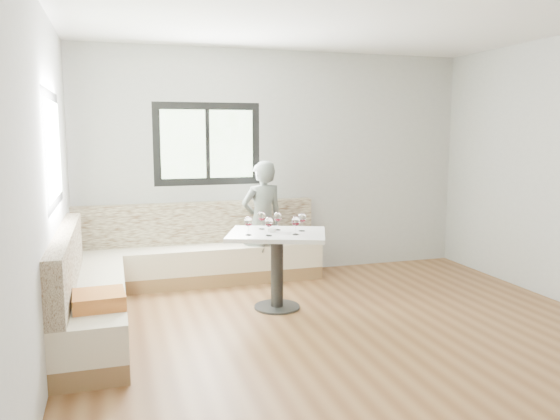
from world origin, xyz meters
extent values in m
cube|color=brown|center=(0.00, 0.00, 0.00)|extent=(5.00, 5.00, 0.01)
cube|color=white|center=(0.00, 0.00, 2.80)|extent=(5.00, 5.00, 0.01)
cube|color=#B7B7B2|center=(0.00, 2.50, 1.40)|extent=(5.00, 0.01, 2.80)
cube|color=#B7B7B2|center=(-2.50, 0.00, 1.40)|extent=(0.01, 5.00, 2.80)
cube|color=black|center=(-0.90, 2.49, 1.65)|extent=(1.30, 0.02, 1.00)
cube|color=black|center=(-2.49, 0.90, 1.65)|extent=(0.02, 1.30, 1.00)
cube|color=brown|center=(-1.05, 2.23, 0.08)|extent=(2.90, 0.55, 0.16)
cube|color=#F4E7C9|center=(-1.05, 2.23, 0.30)|extent=(2.90, 0.55, 0.29)
cube|color=beige|center=(-1.05, 2.43, 0.70)|extent=(2.90, 0.14, 0.50)
cube|color=brown|center=(-2.23, 0.82, 0.08)|extent=(0.55, 2.25, 0.16)
cube|color=#F4E7C9|center=(-2.23, 0.82, 0.30)|extent=(0.55, 2.25, 0.29)
cube|color=beige|center=(-2.43, 0.82, 0.70)|extent=(0.14, 2.25, 0.50)
cube|color=#C37B30|center=(-2.15, 0.19, 0.51)|extent=(0.41, 0.41, 0.12)
cylinder|color=black|center=(-0.45, 1.06, 0.01)|extent=(0.47, 0.47, 0.02)
cylinder|color=black|center=(-0.45, 1.06, 0.37)|extent=(0.13, 0.13, 0.75)
cube|color=silver|center=(-0.45, 1.06, 0.77)|extent=(1.17, 1.05, 0.04)
imported|color=#5E665F|center=(-0.31, 2.13, 0.73)|extent=(0.59, 0.44, 1.46)
cylinder|color=white|center=(-0.49, 1.11, 0.81)|extent=(0.09, 0.09, 0.03)
sphere|color=black|center=(-0.47, 1.12, 0.82)|extent=(0.02, 0.02, 0.02)
sphere|color=black|center=(-0.50, 1.11, 0.82)|extent=(0.02, 0.02, 0.02)
sphere|color=black|center=(-0.49, 1.09, 0.82)|extent=(0.02, 0.02, 0.02)
cylinder|color=white|center=(-0.76, 1.00, 0.80)|extent=(0.06, 0.06, 0.01)
cylinder|color=white|center=(-0.76, 1.00, 0.84)|extent=(0.01, 0.01, 0.08)
ellipsoid|color=white|center=(-0.76, 1.00, 0.93)|extent=(0.08, 0.08, 0.10)
cylinder|color=#510610|center=(-0.76, 1.00, 0.91)|extent=(0.06, 0.06, 0.02)
cylinder|color=white|center=(-0.58, 0.91, 0.80)|extent=(0.06, 0.06, 0.01)
cylinder|color=white|center=(-0.58, 0.91, 0.84)|extent=(0.01, 0.01, 0.08)
ellipsoid|color=white|center=(-0.58, 0.91, 0.93)|extent=(0.08, 0.08, 0.10)
cylinder|color=#510610|center=(-0.58, 0.91, 0.91)|extent=(0.06, 0.06, 0.02)
cylinder|color=white|center=(-0.31, 0.88, 0.80)|extent=(0.06, 0.06, 0.01)
cylinder|color=white|center=(-0.31, 0.88, 0.84)|extent=(0.01, 0.01, 0.08)
ellipsoid|color=white|center=(-0.31, 0.88, 0.93)|extent=(0.08, 0.08, 0.10)
cylinder|color=#510610|center=(-0.31, 0.88, 0.91)|extent=(0.06, 0.06, 0.02)
cylinder|color=white|center=(-0.40, 1.18, 0.80)|extent=(0.06, 0.06, 0.01)
cylinder|color=white|center=(-0.40, 1.18, 0.84)|extent=(0.01, 0.01, 0.08)
ellipsoid|color=white|center=(-0.40, 1.18, 0.93)|extent=(0.08, 0.08, 0.10)
cylinder|color=#510610|center=(-0.40, 1.18, 0.91)|extent=(0.06, 0.06, 0.02)
cylinder|color=white|center=(-0.18, 1.05, 0.80)|extent=(0.06, 0.06, 0.01)
cylinder|color=white|center=(-0.18, 1.05, 0.84)|extent=(0.01, 0.01, 0.08)
ellipsoid|color=white|center=(-0.18, 1.05, 0.93)|extent=(0.08, 0.08, 0.10)
cylinder|color=#510610|center=(-0.18, 1.05, 0.91)|extent=(0.06, 0.06, 0.02)
cylinder|color=white|center=(-0.55, 1.27, 0.80)|extent=(0.06, 0.06, 0.01)
cylinder|color=white|center=(-0.55, 1.27, 0.84)|extent=(0.01, 0.01, 0.08)
ellipsoid|color=white|center=(-0.55, 1.27, 0.93)|extent=(0.08, 0.08, 0.10)
cylinder|color=#510610|center=(-0.55, 1.27, 0.91)|extent=(0.06, 0.06, 0.02)
camera|label=1|loc=(-2.00, -4.14, 1.81)|focal=35.00mm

